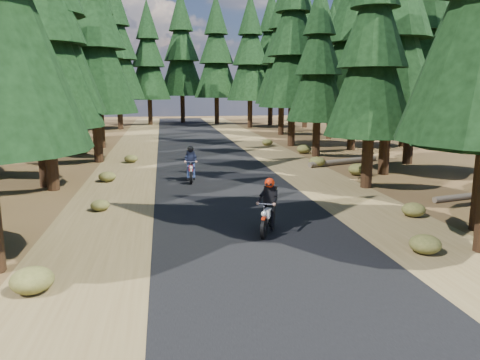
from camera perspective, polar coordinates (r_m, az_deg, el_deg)
name	(u,v)px	position (r m, az deg, el deg)	size (l,w,h in m)	color
ground	(248,222)	(15.11, 0.93, -5.18)	(120.00, 120.00, 0.00)	#422C17
road	(227,190)	(19.90, -1.65, -1.19)	(6.00, 100.00, 0.01)	black
shoulder_l	(115,194)	(19.83, -14.94, -1.62)	(3.20, 100.00, 0.01)	brown
shoulder_r	(330,186)	(21.00, 10.89, -0.74)	(3.20, 100.00, 0.01)	brown
pine_forest	(196,37)	(35.60, -5.41, 16.92)	(34.59, 55.08, 16.32)	black
log_near	(343,162)	(27.26, 12.50, 2.22)	(0.32, 0.32, 4.91)	#4C4233
log_far	(469,196)	(20.29, 26.12, -1.76)	(0.24, 0.24, 3.51)	#4C4233
understory_shrubs	(238,171)	(23.03, -0.22, 1.17)	(15.87, 28.96, 0.64)	#474C1E
rider_lead	(268,215)	(13.89, 3.45, -4.30)	(1.25, 1.89, 1.63)	silver
rider_follow	(191,170)	(21.69, -6.00, 1.24)	(0.66, 1.86, 1.64)	#9B0A0D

